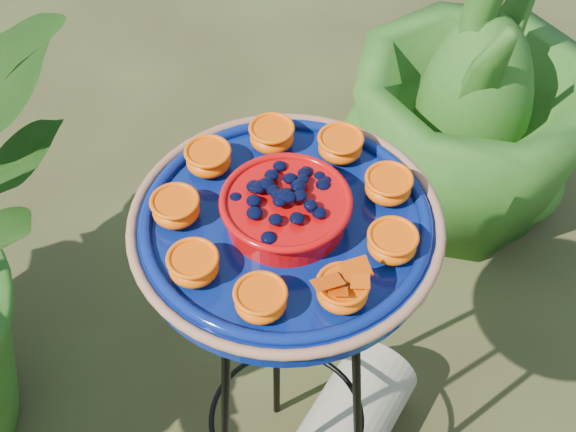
{
  "coord_description": "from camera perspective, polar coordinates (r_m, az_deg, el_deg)",
  "views": [
    {
      "loc": [
        -0.39,
        -0.47,
        1.68
      ],
      "look_at": [
        -0.05,
        0.14,
        0.87
      ],
      "focal_mm": 50.0,
      "sensor_mm": 36.0,
      "label": 1
    }
  ],
  "objects": [
    {
      "name": "tripod_stand",
      "position": [
        1.38,
        -0.12,
        -10.15
      ],
      "size": [
        0.38,
        0.38,
        0.81
      ],
      "rotation": [
        0.0,
        0.0,
        -0.37
      ],
      "color": "black",
      "rests_on": "ground"
    },
    {
      "name": "feeder_dish",
      "position": [
        1.09,
        -0.15,
        -0.41
      ],
      "size": [
        0.53,
        0.53,
        0.1
      ],
      "rotation": [
        0.0,
        0.0,
        -0.37
      ],
      "color": "navy",
      "rests_on": "tripod_stand"
    },
    {
      "name": "shrub_back_right",
      "position": [
        1.94,
        14.11,
        12.24
      ],
      "size": [
        0.87,
        0.87,
        1.12
      ],
      "primitive_type": "imported",
      "rotation": [
        0.0,
        0.0,
        2.15
      ],
      "color": "#265416",
      "rests_on": "ground"
    }
  ]
}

